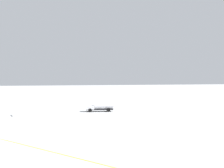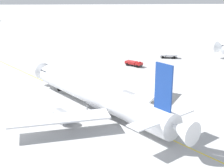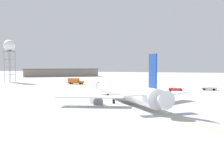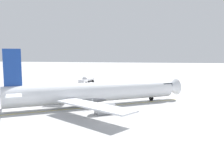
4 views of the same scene
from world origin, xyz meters
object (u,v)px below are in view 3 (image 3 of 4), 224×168
(pushback_tug_truck, at_px, (210,88))
(radar_tower, at_px, (9,47))
(catering_truck_truck, at_px, (75,81))
(airliner_main, at_px, (125,92))
(ops_pickup_truck, at_px, (175,90))

(pushback_tug_truck, distance_m, radar_tower, 109.59)
(pushback_tug_truck, xyz_separation_m, radar_tower, (106.37, -17.93, 19.36))
(catering_truck_truck, bearing_deg, airliner_main, -54.29)
(pushback_tug_truck, bearing_deg, ops_pickup_truck, 46.87)
(ops_pickup_truck, bearing_deg, catering_truck_truck, -163.20)
(ops_pickup_truck, bearing_deg, pushback_tug_truck, 80.00)
(catering_truck_truck, bearing_deg, ops_pickup_truck, -25.41)
(ops_pickup_truck, distance_m, catering_truck_truck, 57.75)
(airliner_main, bearing_deg, catering_truck_truck, -0.21)
(pushback_tug_truck, relative_size, catering_truck_truck, 0.68)
(radar_tower, bearing_deg, airliner_main, 144.04)
(ops_pickup_truck, height_order, radar_tower, radar_tower)
(pushback_tug_truck, distance_m, catering_truck_truck, 66.25)
(pushback_tug_truck, bearing_deg, airliner_main, 70.89)
(ops_pickup_truck, height_order, pushback_tug_truck, ops_pickup_truck)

